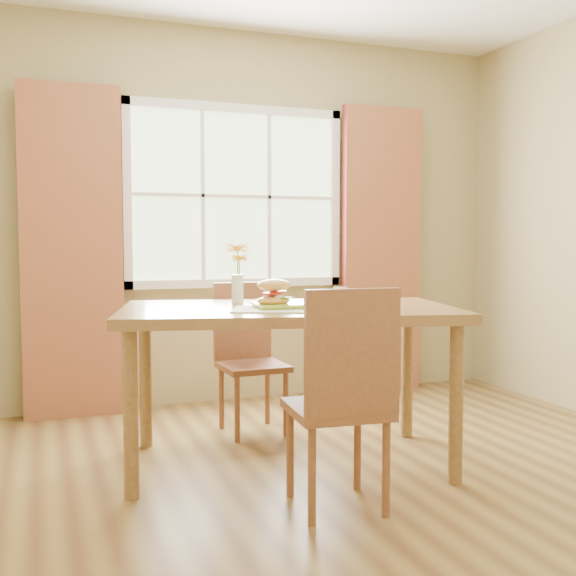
{
  "coord_description": "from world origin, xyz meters",
  "views": [
    {
      "loc": [
        -1.35,
        -2.89,
        1.18
      ],
      "look_at": [
        -0.16,
        0.34,
        0.94
      ],
      "focal_mm": 42.0,
      "sensor_mm": 36.0,
      "label": 1
    }
  ],
  "objects_px": {
    "chair_near": "(343,391)",
    "water_glass": "(340,298)",
    "dining_table": "(288,323)",
    "croissant_sandwich": "(274,292)",
    "flower_vase": "(238,268)",
    "chair_far": "(249,350)"
  },
  "relations": [
    {
      "from": "chair_near",
      "to": "water_glass",
      "type": "relative_size",
      "value": 9.21
    },
    {
      "from": "dining_table",
      "to": "croissant_sandwich",
      "type": "relative_size",
      "value": 9.87
    },
    {
      "from": "dining_table",
      "to": "croissant_sandwich",
      "type": "bearing_deg",
      "value": -128.91
    },
    {
      "from": "flower_vase",
      "to": "chair_near",
      "type": "bearing_deg",
      "value": -78.11
    },
    {
      "from": "dining_table",
      "to": "water_glass",
      "type": "bearing_deg",
      "value": -18.02
    },
    {
      "from": "water_glass",
      "to": "chair_near",
      "type": "bearing_deg",
      "value": -113.29
    },
    {
      "from": "chair_far",
      "to": "chair_near",
      "type": "bearing_deg",
      "value": -92.8
    },
    {
      "from": "chair_near",
      "to": "flower_vase",
      "type": "xyz_separation_m",
      "value": [
        -0.2,
        0.94,
        0.49
      ]
    },
    {
      "from": "chair_near",
      "to": "flower_vase",
      "type": "bearing_deg",
      "value": 106.52
    },
    {
      "from": "water_glass",
      "to": "croissant_sandwich",
      "type": "bearing_deg",
      "value": 170.11
    },
    {
      "from": "chair_near",
      "to": "water_glass",
      "type": "bearing_deg",
      "value": 71.34
    },
    {
      "from": "dining_table",
      "to": "flower_vase",
      "type": "height_order",
      "value": "flower_vase"
    },
    {
      "from": "dining_table",
      "to": "water_glass",
      "type": "xyz_separation_m",
      "value": [
        0.24,
        -0.14,
        0.14
      ]
    },
    {
      "from": "chair_far",
      "to": "flower_vase",
      "type": "distance_m",
      "value": 0.73
    },
    {
      "from": "water_glass",
      "to": "chair_far",
      "type": "bearing_deg",
      "value": 105.86
    },
    {
      "from": "croissant_sandwich",
      "to": "water_glass",
      "type": "distance_m",
      "value": 0.35
    },
    {
      "from": "croissant_sandwich",
      "to": "flower_vase",
      "type": "height_order",
      "value": "flower_vase"
    },
    {
      "from": "dining_table",
      "to": "chair_far",
      "type": "height_order",
      "value": "chair_far"
    },
    {
      "from": "croissant_sandwich",
      "to": "water_glass",
      "type": "xyz_separation_m",
      "value": [
        0.34,
        -0.06,
        -0.03
      ]
    },
    {
      "from": "chair_far",
      "to": "flower_vase",
      "type": "height_order",
      "value": "flower_vase"
    },
    {
      "from": "chair_far",
      "to": "water_glass",
      "type": "bearing_deg",
      "value": -76.81
    },
    {
      "from": "dining_table",
      "to": "chair_near",
      "type": "xyz_separation_m",
      "value": [
        -0.01,
        -0.7,
        -0.21
      ]
    }
  ]
}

